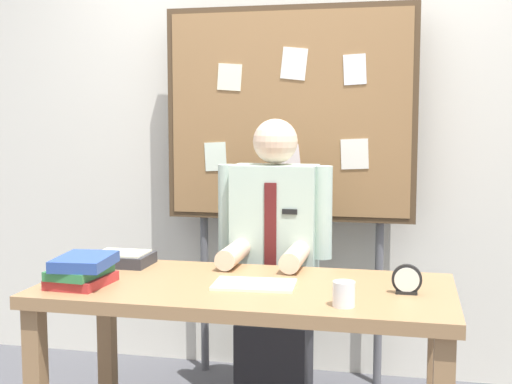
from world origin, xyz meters
The scene contains 9 objects.
back_wall centered at (0.00, 1.17, 1.35)m, with size 6.40×0.08×2.70m, color silver.
desk centered at (0.00, 0.00, 0.66)m, with size 1.62×0.75×0.75m.
person centered at (0.00, 0.58, 0.66)m, with size 0.55×0.56×1.41m.
bulletin_board centered at (0.00, 0.96, 1.41)m, with size 1.32×0.09×1.99m.
book_stack centered at (-0.63, -0.16, 0.82)m, with size 0.23×0.28×0.12m.
open_notebook centered at (0.04, -0.02, 0.76)m, with size 0.32×0.20×0.01m, color #F4EFCC.
desk_clock centered at (0.62, -0.01, 0.81)m, with size 0.11×0.04×0.11m.
coffee_mug centered at (0.41, -0.24, 0.80)m, with size 0.08×0.08×0.09m, color white.
paper_tray centered at (-0.63, 0.23, 0.78)m, with size 0.26×0.20×0.06m.
Camera 1 is at (0.62, -2.59, 1.41)m, focal length 48.08 mm.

